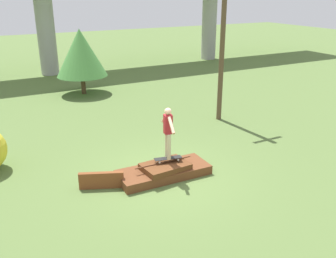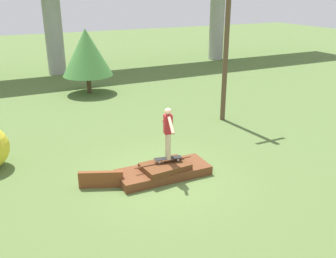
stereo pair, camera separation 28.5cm
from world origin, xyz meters
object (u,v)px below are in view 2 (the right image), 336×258
skater (168,130)px  tree_behind_left (87,52)px  skateboard (168,158)px  utility_pole (227,37)px

skater → tree_behind_left: bearing=87.7°
skateboard → utility_pole: utility_pole is taller
skater → utility_pole: size_ratio=0.23×
skateboard → skater: size_ratio=0.55×
skater → tree_behind_left: (0.41, 10.15, 0.70)m
utility_pole → tree_behind_left: 7.80m
skateboard → skater: skater is taller
tree_behind_left → skater: bearing=-92.3°
utility_pole → skater: bearing=-140.7°
skateboard → utility_pole: size_ratio=0.13×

